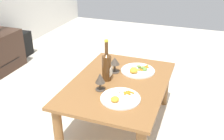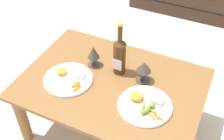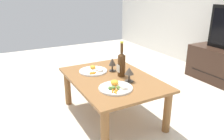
{
  "view_description": "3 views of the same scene",
  "coord_description": "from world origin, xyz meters",
  "px_view_note": "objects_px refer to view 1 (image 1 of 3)",
  "views": [
    {
      "loc": [
        -1.76,
        -0.59,
        1.44
      ],
      "look_at": [
        -0.0,
        0.06,
        0.53
      ],
      "focal_mm": 41.58,
      "sensor_mm": 36.0,
      "label": 1
    },
    {
      "loc": [
        0.52,
        -1.1,
        1.61
      ],
      "look_at": [
        -0.01,
        0.02,
        0.51
      ],
      "focal_mm": 46.0,
      "sensor_mm": 36.0,
      "label": 2
    },
    {
      "loc": [
        1.77,
        -0.95,
        1.23
      ],
      "look_at": [
        -0.03,
        0.02,
        0.49
      ],
      "focal_mm": 35.46,
      "sensor_mm": 36.0,
      "label": 3
    }
  ],
  "objects_px": {
    "dining_table": "(119,90)",
    "dinner_plate_left": "(120,98)",
    "goblet_right": "(115,62)",
    "dinner_plate_right": "(138,70)",
    "goblet_left": "(100,79)",
    "wine_bottle": "(106,66)",
    "floor_speaker": "(22,44)"
  },
  "relations": [
    {
      "from": "dining_table",
      "to": "floor_speaker",
      "type": "bearing_deg",
      "value": 60.21
    },
    {
      "from": "wine_bottle",
      "to": "dinner_plate_right",
      "type": "distance_m",
      "value": 0.34
    },
    {
      "from": "wine_bottle",
      "to": "dinner_plate_right",
      "type": "bearing_deg",
      "value": -39.2
    },
    {
      "from": "goblet_left",
      "to": "dinner_plate_right",
      "type": "relative_size",
      "value": 0.48
    },
    {
      "from": "floor_speaker",
      "to": "goblet_left",
      "type": "relative_size",
      "value": 2.37
    },
    {
      "from": "floor_speaker",
      "to": "goblet_right",
      "type": "bearing_deg",
      "value": -118.44
    },
    {
      "from": "wine_bottle",
      "to": "goblet_left",
      "type": "height_order",
      "value": "wine_bottle"
    },
    {
      "from": "goblet_right",
      "to": "dinner_plate_right",
      "type": "relative_size",
      "value": 0.47
    },
    {
      "from": "goblet_left",
      "to": "dinner_plate_right",
      "type": "height_order",
      "value": "goblet_left"
    },
    {
      "from": "wine_bottle",
      "to": "goblet_right",
      "type": "xyz_separation_m",
      "value": [
        0.16,
        -0.01,
        -0.04
      ]
    },
    {
      "from": "goblet_left",
      "to": "goblet_right",
      "type": "bearing_deg",
      "value": 0.0
    },
    {
      "from": "wine_bottle",
      "to": "dining_table",
      "type": "bearing_deg",
      "value": -87.58
    },
    {
      "from": "floor_speaker",
      "to": "dining_table",
      "type": "bearing_deg",
      "value": -121.16
    },
    {
      "from": "dining_table",
      "to": "goblet_left",
      "type": "relative_size",
      "value": 7.53
    },
    {
      "from": "dining_table",
      "to": "goblet_right",
      "type": "height_order",
      "value": "goblet_right"
    },
    {
      "from": "goblet_right",
      "to": "dinner_plate_left",
      "type": "distance_m",
      "value": 0.45
    },
    {
      "from": "floor_speaker",
      "to": "dinner_plate_left",
      "type": "relative_size",
      "value": 1.15
    },
    {
      "from": "floor_speaker",
      "to": "dinner_plate_left",
      "type": "bearing_deg",
      "value": -125.35
    },
    {
      "from": "dining_table",
      "to": "dinner_plate_left",
      "type": "bearing_deg",
      "value": -159.66
    },
    {
      "from": "dining_table",
      "to": "wine_bottle",
      "type": "bearing_deg",
      "value": 92.42
    },
    {
      "from": "wine_bottle",
      "to": "dinner_plate_right",
      "type": "relative_size",
      "value": 1.18
    },
    {
      "from": "goblet_left",
      "to": "dinner_plate_left",
      "type": "height_order",
      "value": "goblet_left"
    },
    {
      "from": "goblet_right",
      "to": "dinner_plate_right",
      "type": "xyz_separation_m",
      "value": [
        0.08,
        -0.19,
        -0.08
      ]
    },
    {
      "from": "goblet_left",
      "to": "goblet_right",
      "type": "xyz_separation_m",
      "value": [
        0.33,
        0.0,
        0.0
      ]
    },
    {
      "from": "dining_table",
      "to": "dinner_plate_left",
      "type": "xyz_separation_m",
      "value": [
        -0.24,
        -0.09,
        0.08
      ]
    },
    {
      "from": "goblet_left",
      "to": "dinner_plate_left",
      "type": "bearing_deg",
      "value": -111.95
    },
    {
      "from": "goblet_left",
      "to": "wine_bottle",
      "type": "bearing_deg",
      "value": 4.18
    },
    {
      "from": "floor_speaker",
      "to": "dinner_plate_right",
      "type": "height_order",
      "value": "dinner_plate_right"
    },
    {
      "from": "dining_table",
      "to": "goblet_left",
      "type": "xyz_separation_m",
      "value": [
        -0.17,
        0.1,
        0.17
      ]
    },
    {
      "from": "dining_table",
      "to": "dinner_plate_left",
      "type": "relative_size",
      "value": 3.64
    },
    {
      "from": "floor_speaker",
      "to": "dinner_plate_left",
      "type": "height_order",
      "value": "dinner_plate_left"
    },
    {
      "from": "dining_table",
      "to": "goblet_left",
      "type": "bearing_deg",
      "value": 150.45
    }
  ]
}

